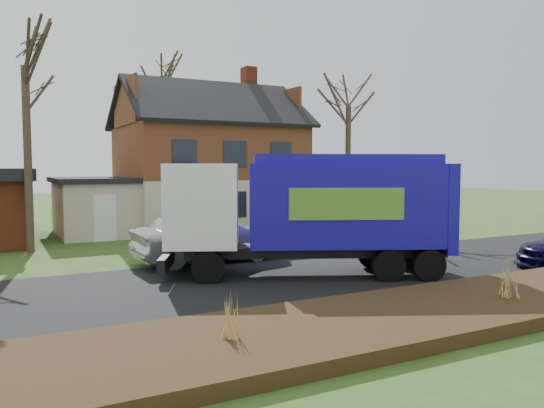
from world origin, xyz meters
name	(u,v)px	position (x,y,z in m)	size (l,w,h in m)	color
ground	(308,275)	(0.00, 0.00, 0.00)	(120.00, 120.00, 0.00)	#2E4818
road	(308,275)	(0.00, 0.00, 0.01)	(80.00, 7.00, 0.02)	black
mulch_verge	(433,312)	(0.00, -5.30, 0.15)	(80.00, 3.50, 0.30)	black
main_house	(200,155)	(1.49, 13.91, 4.03)	(12.95, 8.95, 9.26)	beige
garbage_truck	(314,206)	(0.12, -0.12, 2.15)	(8.89, 5.77, 3.74)	black
silver_sedan	(209,238)	(-1.93, 3.56, 0.86)	(1.82, 5.21, 1.72)	#B3B6BC
tree_front_west	(24,38)	(-7.40, 8.84, 8.31)	(3.39, 3.39, 10.09)	#403526
tree_front_east	(349,86)	(8.62, 9.96, 7.73)	(3.42, 3.42, 9.51)	#3E3425
tree_back	(162,57)	(1.73, 21.93, 10.78)	(4.08, 4.08, 12.93)	#423628
grass_clump_west	(233,314)	(-4.85, -5.31, 0.73)	(0.33, 0.27, 0.86)	tan
grass_clump_mid	(509,276)	(2.07, -5.59, 0.80)	(0.36, 0.30, 1.01)	#AD934C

